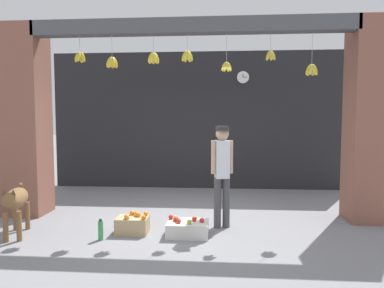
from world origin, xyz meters
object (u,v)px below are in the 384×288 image
fruit_crate_oranges (133,224)px  fruit_crate_apples (188,228)px  wall_clock (243,77)px  shopkeeper (222,169)px  dog (16,201)px  water_bottle (101,230)px

fruit_crate_oranges → fruit_crate_apples: (0.81, -0.05, -0.02)m
wall_clock → shopkeeper: bearing=-99.9°
dog → fruit_crate_oranges: 1.69m
fruit_crate_oranges → water_bottle: fruit_crate_oranges is taller
fruit_crate_oranges → wall_clock: 4.59m
shopkeeper → fruit_crate_oranges: 1.57m
shopkeeper → wall_clock: (0.52, 2.99, 1.75)m
dog → water_bottle: 1.31m
dog → fruit_crate_oranges: (1.62, 0.26, -0.38)m
fruit_crate_oranges → fruit_crate_apples: size_ratio=0.78×
fruit_crate_apples → wall_clock: size_ratio=1.96×
fruit_crate_apples → water_bottle: 1.22m
fruit_crate_apples → water_bottle: (-1.19, -0.27, 0.03)m
shopkeeper → fruit_crate_oranges: size_ratio=3.43×
water_bottle → wall_clock: 4.98m
shopkeeper → wall_clock: size_ratio=5.23×
shopkeeper → fruit_crate_oranges: bearing=1.5°
dog → fruit_crate_apples: bearing=76.4°
shopkeeper → dog: bearing=-2.4°
fruit_crate_apples → wall_clock: wall_clock is taller
water_bottle → wall_clock: (2.20, 3.68, 2.53)m
wall_clock → fruit_crate_apples: bearing=-106.6°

